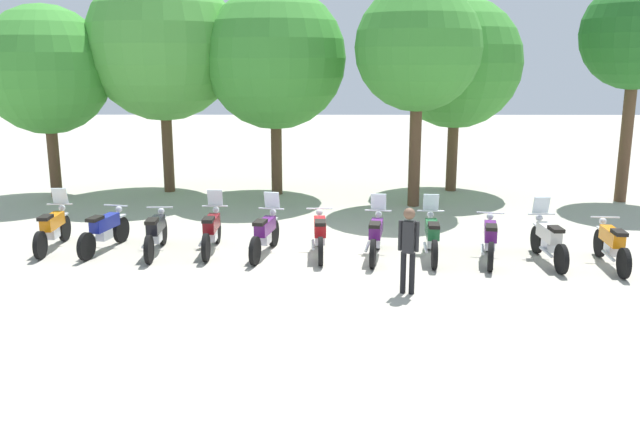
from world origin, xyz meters
The scene contains 19 objects.
ground_plane centered at (0.00, 0.00, 0.00)m, with size 80.00×80.00×0.00m, color #ADA899.
motorcycle_0 centered at (-6.33, 0.61, 0.52)m, with size 0.62×2.19×1.37m.
motorcycle_1 centered at (-5.06, 0.48, 0.50)m, with size 0.76×2.16×0.99m.
motorcycle_2 centered at (-3.80, 0.26, 0.50)m, with size 0.62×2.19×0.99m.
motorcycle_3 centered at (-2.53, 0.43, 0.52)m, with size 0.62×2.19×1.37m.
motorcycle_4 centered at (-1.26, 0.16, 0.52)m, with size 0.74×2.17×1.37m.
motorcycle_5 centered at (0.00, 0.15, 0.50)m, with size 0.62×2.19×0.99m.
motorcycle_6 centered at (1.27, -0.03, 0.52)m, with size 0.69×2.18×1.37m.
motorcycle_7 centered at (2.53, -0.07, 0.52)m, with size 0.62×2.19×1.37m.
motorcycle_8 centered at (3.80, -0.26, 0.50)m, with size 0.76×2.16×0.99m.
motorcycle_9 centered at (5.06, -0.39, 0.52)m, with size 0.62×2.19×1.37m.
motorcycle_10 centered at (6.32, -0.69, 0.50)m, with size 0.62×2.19×0.99m.
person_0 centered at (1.70, -2.44, 0.99)m, with size 0.41×0.28×1.69m.
tree_0 centered at (-8.72, 6.88, 4.07)m, with size 4.06×4.06×6.11m.
tree_1 centered at (-5.19, 7.74, 4.86)m, with size 4.94×4.94×7.34m.
tree_2 centered at (-1.49, 7.32, 4.43)m, with size 4.55×4.55×6.72m.
tree_3 centered at (2.84, 5.49, 4.71)m, with size 3.73×3.73×6.60m.
tree_4 centered at (4.45, 7.97, 4.28)m, with size 4.31×4.31×6.45m.
tree_5 centered at (9.50, 6.20, 5.10)m, with size 3.33×3.33×6.81m.
Camera 1 is at (0.10, -14.68, 4.41)m, focal length 37.57 mm.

